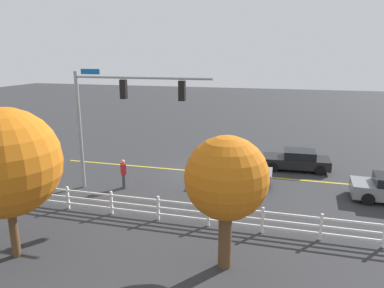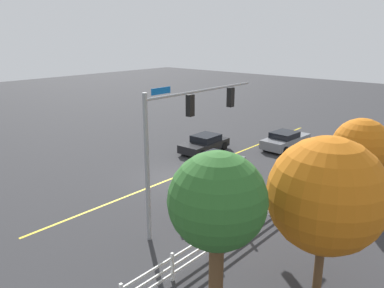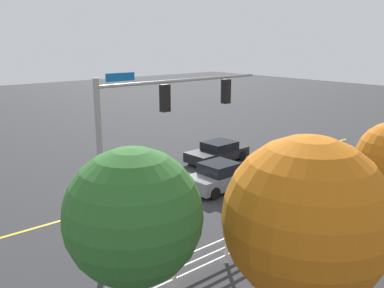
% 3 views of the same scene
% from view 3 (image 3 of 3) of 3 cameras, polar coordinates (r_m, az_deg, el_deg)
% --- Properties ---
extents(ground_plane, '(120.00, 120.00, 0.00)m').
position_cam_3_polar(ground_plane, '(22.28, -3.34, -6.31)').
color(ground_plane, '#2D2D30').
extents(lane_center_stripe, '(28.00, 0.16, 0.01)m').
position_cam_3_polar(lane_center_stripe, '(24.75, 4.07, -4.20)').
color(lane_center_stripe, gold).
rests_on(lane_center_stripe, ground_plane).
extents(signal_assembly, '(7.60, 0.38, 6.69)m').
position_cam_3_polar(signal_assembly, '(15.30, -5.24, 2.61)').
color(signal_assembly, gray).
rests_on(signal_assembly, ground_plane).
extents(car_0, '(4.31, 2.09, 1.32)m').
position_cam_3_polar(car_0, '(27.14, 3.54, -1.12)').
color(car_0, black).
rests_on(car_0, ground_plane).
extents(car_1, '(4.00, 1.97, 1.50)m').
position_cam_3_polar(car_1, '(22.20, 4.00, -4.46)').
color(car_1, slate).
rests_on(car_1, ground_plane).
extents(car_2, '(4.76, 2.18, 1.36)m').
position_cam_3_polar(car_2, '(28.34, 16.92, -1.02)').
color(car_2, slate).
rests_on(car_2, ground_plane).
extents(pedestrian, '(0.44, 0.48, 1.69)m').
position_cam_3_polar(pedestrian, '(16.83, -5.59, -9.93)').
color(pedestrian, '#3F3F42').
rests_on(pedestrian, ground_plane).
extents(white_rail_fence, '(26.10, 0.10, 1.15)m').
position_cam_3_polar(white_rail_fence, '(19.53, 17.21, -8.07)').
color(white_rail_fence, white).
rests_on(white_rail_fence, ground_plane).
extents(tree_0, '(3.97, 3.97, 5.69)m').
position_cam_3_polar(tree_0, '(10.24, 15.34, -9.86)').
color(tree_0, brown).
rests_on(tree_0, ground_plane).
extents(tree_2, '(2.94, 2.94, 5.66)m').
position_cam_3_polar(tree_2, '(8.92, -8.01, -10.13)').
color(tree_2, brown).
rests_on(tree_2, ground_plane).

